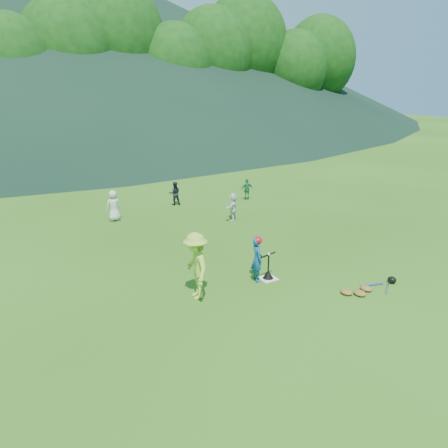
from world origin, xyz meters
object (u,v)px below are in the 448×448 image
object	(u,v)px
home_plate	(268,278)
fielder_a	(114,206)
fielder_b	(175,193)
equipment_pile	(367,288)
batter_child	(257,259)
adult_coach	(196,266)
fielder_d	(233,206)
batting_tee	(268,274)
fielder_c	(247,189)

from	to	relation	value
home_plate	fielder_a	bearing A→B (deg)	106.39
fielder_b	equipment_pile	world-z (taller)	fielder_b
batter_child	adult_coach	world-z (taller)	adult_coach
home_plate	adult_coach	world-z (taller)	adult_coach
fielder_b	equipment_pile	distance (m)	10.39
adult_coach	equipment_pile	xyz separation A→B (m)	(4.05, -1.87, -0.79)
fielder_d	fielder_a	bearing A→B (deg)	-72.86
equipment_pile	adult_coach	bearing A→B (deg)	155.19
home_plate	batting_tee	distance (m)	0.12
batter_child	batting_tee	bearing A→B (deg)	-88.04
home_plate	fielder_b	bearing A→B (deg)	84.35
home_plate	batter_child	distance (m)	0.71
equipment_pile	fielder_c	bearing A→B (deg)	76.53
fielder_d	batting_tee	distance (m)	5.62
home_plate	batting_tee	size ratio (longest dim) A/B	0.66
batting_tee	adult_coach	bearing A→B (deg)	-179.86
fielder_b	home_plate	bearing A→B (deg)	101.11
batter_child	home_plate	bearing A→B (deg)	-88.04
adult_coach	batter_child	bearing A→B (deg)	101.96
adult_coach	batting_tee	distance (m)	2.33
batter_child	equipment_pile	bearing A→B (deg)	-117.64
fielder_a	fielder_d	distance (m)	4.69
fielder_a	batter_child	bearing A→B (deg)	99.91
equipment_pile	home_plate	bearing A→B (deg)	134.32
fielder_d	equipment_pile	xyz separation A→B (m)	(-0.12, -7.13, -0.48)
batter_child	batting_tee	world-z (taller)	batter_child
home_plate	fielder_b	distance (m)	8.51
home_plate	equipment_pile	distance (m)	2.62
fielder_d	adult_coach	bearing A→B (deg)	6.69
adult_coach	fielder_c	distance (m)	9.91
equipment_pile	fielder_a	bearing A→B (deg)	113.33
fielder_a	home_plate	bearing A→B (deg)	102.17
fielder_d	equipment_pile	world-z (taller)	fielder_d
fielder_a	batting_tee	size ratio (longest dim) A/B	1.80
fielder_a	equipment_pile	size ratio (longest dim) A/B	0.68
batting_tee	fielder_d	bearing A→B (deg)	69.61
batter_child	adult_coach	bearing A→B (deg)	106.75
home_plate	batting_tee	bearing A→B (deg)	0.00
home_plate	fielder_b	world-z (taller)	fielder_b
fielder_a	batting_tee	xyz separation A→B (m)	(2.19, -7.45, -0.48)
fielder_c	fielder_d	distance (m)	3.20
batter_child	fielder_b	world-z (taller)	batter_child
home_plate	fielder_b	size ratio (longest dim) A/B	0.43
fielder_a	fielder_b	xyz separation A→B (m)	(3.03, 1.01, -0.09)
fielder_c	equipment_pile	distance (m)	9.77
fielder_b	batting_tee	bearing A→B (deg)	101.11
batter_child	equipment_pile	size ratio (longest dim) A/B	0.70
adult_coach	fielder_c	xyz separation A→B (m)	(6.32, 7.62, -0.36)
fielder_b	fielder_d	world-z (taller)	fielder_d
adult_coach	fielder_d	world-z (taller)	adult_coach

